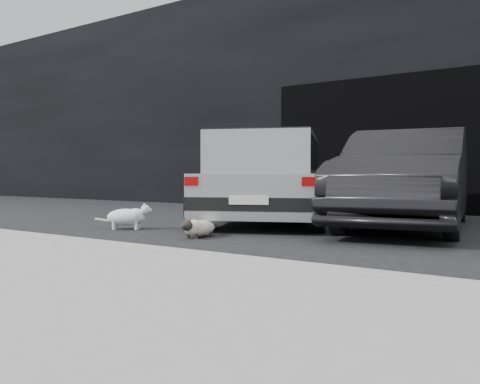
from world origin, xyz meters
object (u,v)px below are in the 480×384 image
Objects in this scene: silver_hatchback at (268,174)px; cat_siamese at (198,228)px; second_car at (407,178)px; cat_white at (129,216)px.

silver_hatchback is 5.51× the size of cat_siamese.
silver_hatchback is at bearing -179.24° from second_car.
cat_white is (-1.31, 0.18, 0.06)m from cat_siamese.
cat_siamese is (-1.66, -2.40, -0.56)m from second_car.
cat_white is at bearing -9.75° from cat_siamese.
second_car is (1.97, 0.35, -0.05)m from silver_hatchback.
silver_hatchback is 2.17m from cat_siamese.
second_car reaches higher than cat_siamese.
silver_hatchback is at bearing 120.19° from cat_white.
cat_siamese is at bearing -133.91° from second_car.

